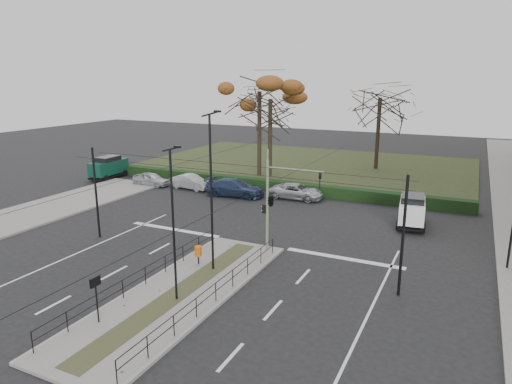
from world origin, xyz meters
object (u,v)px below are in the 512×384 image
litter_bin (198,251)px  parked_car_second (191,182)px  parked_car_third (235,188)px  green_van (109,167)px  parked_car_fourth (296,191)px  traffic_light (272,199)px  info_panel (95,287)px  rust_tree (259,91)px  white_van (412,210)px  streetlamp_median_far (212,192)px  parked_car_first (151,179)px  streetlamp_median_near (174,224)px  bare_tree_center (380,103)px  bare_tree_near (270,105)px

litter_bin → parked_car_second: parked_car_second is taller
parked_car_third → green_van: bearing=81.5°
parked_car_fourth → parked_car_third: bearing=103.8°
traffic_light → parked_car_second: bearing=139.4°
info_panel → rust_tree: bearing=102.6°
traffic_light → parked_car_fourth: (-3.16, 12.49, -2.70)m
green_van → parked_car_fourth: bearing=2.1°
white_van → info_panel: bearing=-117.1°
parked_car_fourth → white_van: size_ratio=1.11×
traffic_light → streetlamp_median_far: 4.42m
parked_car_third → white_van: (15.30, -1.92, 0.40)m
traffic_light → parked_car_first: 21.03m
streetlamp_median_near → parked_car_first: 24.90m
parked_car_second → parked_car_third: size_ratio=0.78×
streetlamp_median_far → parked_car_first: streetlamp_median_far is taller
parked_car_fourth → green_van: 20.65m
bare_tree_center → parked_car_first: bearing=-135.4°
streetlamp_median_far → bare_tree_center: size_ratio=0.81×
streetlamp_median_near → litter_bin: bearing=108.8°
streetlamp_median_near → white_van: bearing=63.4°
parked_car_fourth → bare_tree_center: bearing=-14.3°
rust_tree → bare_tree_center: rust_tree is taller
bare_tree_near → white_van: bearing=-34.4°
info_panel → green_van: green_van is taller
litter_bin → white_van: 16.02m
streetlamp_median_near → bare_tree_center: bearing=87.0°
rust_tree → traffic_light: bearing=-62.7°
info_panel → parked_car_third: 22.42m
green_van → bare_tree_center: (24.18, 17.08, 6.29)m
streetlamp_median_far → parked_car_second: size_ratio=2.07×
info_panel → parked_car_third: bearing=103.2°
parked_car_second → bare_tree_near: size_ratio=0.39×
streetlamp_median_far → parked_car_third: (-6.67, 14.88, -3.72)m
parked_car_first → streetlamp_median_far: bearing=-133.6°
streetlamp_median_near → streetlamp_median_far: (-0.25, 3.75, 0.64)m
streetlamp_median_far → green_van: streetlamp_median_far is taller
parked_car_first → white_van: white_van is taller
parked_car_first → rust_tree: 14.15m
green_van → rust_tree: (13.65, 7.93, 7.66)m
bare_tree_near → bare_tree_center: bearing=43.3°
info_panel → parked_car_second: info_panel is taller
parked_car_first → bare_tree_center: (18.10, 17.82, 6.85)m
green_van → traffic_light: bearing=-26.3°
traffic_light → rust_tree: (-10.14, 19.68, 5.53)m
streetlamp_median_near → green_van: streetlamp_median_near is taller
rust_tree → parked_car_third: bearing=-78.9°
bare_tree_near → parked_car_third: bearing=-86.2°
rust_tree → bare_tree_near: 1.77m
parked_car_first → streetlamp_median_near: bearing=-139.6°
parked_car_fourth → white_van: bearing=-110.8°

